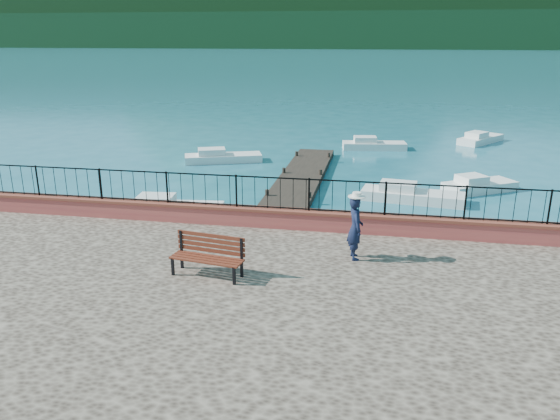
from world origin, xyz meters
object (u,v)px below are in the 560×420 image
(boat_0, at_px, (171,205))
(park_bench, at_px, (208,264))
(boat_3, at_px, (223,155))
(boat_4, at_px, (374,143))
(person, at_px, (355,228))
(boat_1, at_px, (413,192))
(boat_2, at_px, (480,182))
(boat_5, at_px, (481,137))

(boat_0, bearing_deg, park_bench, -68.53)
(boat_3, height_order, boat_4, same)
(person, xyz_separation_m, boat_0, (-7.40, 5.96, -1.63))
(boat_1, relative_size, boat_3, 1.02)
(boat_2, xyz_separation_m, boat_4, (-4.89, 8.78, 0.00))
(park_bench, relative_size, boat_2, 0.56)
(park_bench, height_order, boat_0, park_bench)
(boat_5, bearing_deg, park_bench, -164.94)
(park_bench, bearing_deg, boat_5, 77.00)
(person, height_order, boat_4, person)
(boat_1, relative_size, boat_5, 1.13)
(boat_3, bearing_deg, boat_1, -50.15)
(park_bench, distance_m, boat_2, 15.92)
(park_bench, bearing_deg, boat_0, 126.44)
(person, distance_m, boat_3, 17.42)
(boat_5, bearing_deg, boat_1, -162.05)
(boat_0, distance_m, boat_4, 16.40)
(person, xyz_separation_m, boat_1, (1.98, 9.59, -1.63))
(boat_1, bearing_deg, boat_4, 107.67)
(boat_1, height_order, boat_5, same)
(boat_2, xyz_separation_m, boat_3, (-13.05, 3.62, 0.00))
(boat_2, distance_m, boat_5, 12.33)
(boat_2, distance_m, boat_3, 13.54)
(person, bearing_deg, boat_1, -26.70)
(person, height_order, boat_0, person)
(boat_0, height_order, boat_4, same)
(park_bench, bearing_deg, boat_2, 66.93)
(boat_0, relative_size, boat_1, 0.93)
(boat_0, height_order, boat_3, same)
(boat_2, height_order, boat_5, same)
(boat_1, height_order, boat_2, same)
(park_bench, relative_size, person, 1.11)
(boat_1, bearing_deg, boat_2, 43.48)
(person, relative_size, boat_3, 0.39)
(person, distance_m, boat_2, 12.88)
(boat_3, bearing_deg, boat_5, 9.62)
(boat_5, bearing_deg, person, -159.16)
(boat_2, height_order, boat_4, same)
(boat_0, relative_size, boat_2, 1.20)
(park_bench, xyz_separation_m, boat_0, (-4.00, 7.68, -1.10))
(boat_1, distance_m, boat_4, 11.10)
(boat_5, bearing_deg, boat_3, 156.76)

